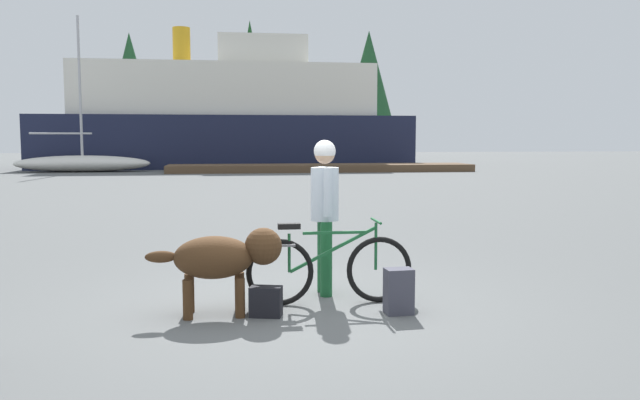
# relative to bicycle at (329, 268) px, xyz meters

# --- Properties ---
(ground_plane) EXTENTS (160.00, 160.00, 0.00)m
(ground_plane) POSITION_rel_bicycle_xyz_m (-0.35, -0.10, -0.39)
(ground_plane) COLOR #595B5B
(bicycle) EXTENTS (1.82, 0.44, 0.92)m
(bicycle) POSITION_rel_bicycle_xyz_m (0.00, 0.00, 0.00)
(bicycle) COLOR black
(bicycle) RESTS_ON ground_plane
(person_cyclist) EXTENTS (0.32, 0.53, 1.78)m
(person_cyclist) POSITION_rel_bicycle_xyz_m (0.02, 0.46, 0.69)
(person_cyclist) COLOR #19592D
(person_cyclist) RESTS_ON ground_plane
(dog) EXTENTS (1.38, 0.51, 0.89)m
(dog) POSITION_rel_bicycle_xyz_m (-1.13, -0.26, 0.20)
(dog) COLOR #472D19
(dog) RESTS_ON ground_plane
(backpack) EXTENTS (0.29, 0.22, 0.47)m
(backpack) POSITION_rel_bicycle_xyz_m (0.65, -0.49, -0.16)
(backpack) COLOR #3F3F4C
(backpack) RESTS_ON ground_plane
(handbag_pannier) EXTENTS (0.36, 0.26, 0.31)m
(handbag_pannier) POSITION_rel_bicycle_xyz_m (-0.71, -0.40, -0.24)
(handbag_pannier) COLOR black
(handbag_pannier) RESTS_ON ground_plane
(dock_pier) EXTENTS (16.73, 2.94, 0.40)m
(dock_pier) POSITION_rel_bicycle_xyz_m (4.01, 28.40, -0.19)
(dock_pier) COLOR brown
(dock_pier) RESTS_ON ground_plane
(ferry_boat) EXTENTS (22.95, 7.91, 8.81)m
(ferry_boat) POSITION_rel_bicycle_xyz_m (-1.07, 35.38, 2.71)
(ferry_boat) COLOR #191E38
(ferry_boat) RESTS_ON ground_plane
(sailboat_moored) EXTENTS (7.25, 2.03, 8.41)m
(sailboat_moored) POSITION_rel_bicycle_xyz_m (-9.00, 29.89, 0.11)
(sailboat_moored) COLOR silver
(sailboat_moored) RESTS_ON ground_plane
(pine_tree_far_left) EXTENTS (4.09, 4.09, 10.37)m
(pine_tree_far_left) POSITION_rel_bicycle_xyz_m (-8.89, 47.58, 6.02)
(pine_tree_far_left) COLOR #4C331E
(pine_tree_far_left) RESTS_ON ground_plane
(pine_tree_center) EXTENTS (3.11, 3.11, 11.77)m
(pine_tree_center) POSITION_rel_bicycle_xyz_m (0.86, 48.77, 7.14)
(pine_tree_center) COLOR #4C331E
(pine_tree_center) RESTS_ON ground_plane
(pine_tree_far_right) EXTENTS (4.28, 4.28, 11.30)m
(pine_tree_far_right) POSITION_rel_bicycle_xyz_m (11.32, 49.51, 6.94)
(pine_tree_far_right) COLOR #4C331E
(pine_tree_far_right) RESTS_ON ground_plane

